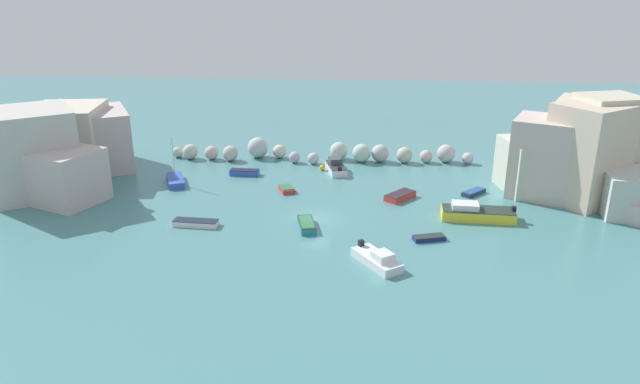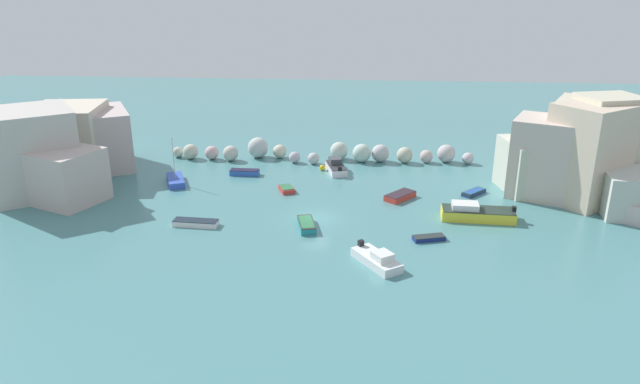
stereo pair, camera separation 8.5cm
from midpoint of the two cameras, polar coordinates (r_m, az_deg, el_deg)
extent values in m
plane|color=teal|center=(56.35, -0.34, -2.59)|extent=(160.00, 160.00, 0.00)
cube|color=beige|center=(78.17, -23.63, 3.93)|extent=(5.24, 6.91, 4.32)
cube|color=beige|center=(74.83, -23.02, 4.75)|extent=(8.61, 9.29, 7.85)
cube|color=beige|center=(65.41, -23.71, 1.48)|extent=(9.14, 8.27, 5.47)
cube|color=beige|center=(75.40, -20.59, 4.83)|extent=(10.06, 10.95, 6.97)
cube|color=beige|center=(80.20, -23.91, 3.71)|extent=(6.01, 6.29, 2.82)
cube|color=#BBB4AC|center=(68.76, -26.13, 3.52)|extent=(11.68, 11.69, 9.00)
cube|color=#BCB4B1|center=(70.49, -26.75, 3.16)|extent=(8.48, 7.61, 7.52)
cube|color=beige|center=(65.02, 24.67, 3.39)|extent=(8.93, 8.74, 10.12)
cube|color=beige|center=(67.44, 25.85, 3.98)|extent=(6.79, 6.31, 10.61)
cube|color=beige|center=(69.23, 23.95, 4.17)|extent=(8.79, 10.03, 9.51)
cube|color=beige|center=(65.35, 21.40, 3.07)|extent=(8.93, 8.22, 8.25)
cube|color=beige|center=(73.99, 26.42, 1.88)|extent=(7.39, 7.23, 2.46)
cube|color=beige|center=(66.49, 19.21, 2.39)|extent=(5.16, 7.09, 5.51)
cube|color=beige|center=(68.71, 25.18, 3.94)|extent=(8.39, 7.38, 9.67)
cube|color=#BABDB3|center=(64.63, 28.54, -0.11)|extent=(7.35, 6.72, 4.21)
sphere|color=beige|center=(77.42, -13.59, 3.79)|extent=(1.35, 1.35, 1.35)
sphere|color=beige|center=(76.29, -12.42, 3.85)|extent=(1.89, 1.89, 1.89)
sphere|color=beige|center=(75.57, -10.43, 3.77)|extent=(1.73, 1.73, 1.73)
sphere|color=beige|center=(74.58, -8.65, 3.74)|extent=(1.92, 1.92, 1.92)
sphere|color=#B7BFBC|center=(75.42, -6.01, 4.31)|extent=(2.59, 2.59, 2.59)
sphere|color=beige|center=(75.09, -3.91, 3.96)|extent=(1.72, 1.72, 1.72)
sphere|color=#B6AABA|center=(73.07, -2.45, 3.39)|extent=(1.40, 1.40, 1.40)
sphere|color=#B7BABC|center=(72.50, -0.60, 3.28)|extent=(1.42, 1.42, 1.42)
sphere|color=#B7C1B5|center=(74.32, 1.90, 4.03)|extent=(2.23, 2.23, 2.23)
sphere|color=#B4C8BD|center=(73.40, 4.10, 3.79)|extent=(2.27, 2.27, 2.27)
sphere|color=#B6B2B4|center=(73.70, 5.91, 3.77)|extent=(2.18, 2.18, 2.18)
sphere|color=#B7B7A1|center=(73.68, 8.25, 3.57)|extent=(1.96, 1.96, 1.96)
sphere|color=#C1ABA8|center=(74.20, 10.31, 3.42)|extent=(1.59, 1.59, 1.59)
sphere|color=#B7ADB1|center=(74.79, 12.18, 3.68)|extent=(2.23, 2.23, 2.23)
sphere|color=#B9ADB6|center=(74.81, 14.20, 3.19)|extent=(1.41, 1.41, 1.41)
sphere|color=gold|center=(70.14, 0.27, 2.38)|extent=(0.69, 0.69, 0.69)
cube|color=red|center=(61.74, 7.82, -0.41)|extent=(3.49, 3.71, 0.57)
cube|color=#30222B|center=(61.63, 7.83, -0.13)|extent=(3.42, 3.64, 0.06)
cube|color=blue|center=(67.64, -13.81, 1.10)|extent=(3.24, 4.68, 0.71)
cylinder|color=silver|center=(66.84, -14.00, 3.28)|extent=(0.10, 0.10, 4.67)
cube|color=#3059B6|center=(69.05, -7.30, 1.89)|extent=(3.39, 1.23, 0.61)
cube|color=#1F1A34|center=(68.94, -7.31, 2.15)|extent=(3.32, 1.20, 0.06)
cube|color=white|center=(55.89, -11.93, -2.97)|extent=(4.27, 1.51, 0.50)
cube|color=#1A2633|center=(55.78, -11.95, -2.71)|extent=(4.18, 1.48, 0.06)
cube|color=navy|center=(64.56, 14.74, -0.08)|extent=(2.87, 2.93, 0.36)
cube|color=#1A2E26|center=(64.48, 14.76, 0.10)|extent=(2.81, 2.88, 0.06)
cube|color=#234C93|center=(64.48, 14.76, 0.11)|extent=(2.44, 2.49, 0.08)
cube|color=yellow|center=(58.00, 15.11, -2.12)|extent=(6.95, 2.67, 0.98)
cube|color=#24322B|center=(57.81, 15.16, -1.65)|extent=(6.81, 2.61, 0.06)
cube|color=silver|center=(57.55, 13.96, -1.33)|extent=(2.55, 1.81, 0.62)
cube|color=black|center=(58.29, 18.36, -1.57)|extent=(0.38, 0.46, 0.50)
cube|color=white|center=(69.66, 1.61, 2.29)|extent=(2.91, 4.75, 0.79)
cube|color=#313035|center=(69.53, 1.61, 2.62)|extent=(2.85, 4.65, 0.06)
cube|color=#3F444C|center=(70.09, 1.49, 3.05)|extent=(1.67, 1.94, 0.72)
cube|color=black|center=(67.54, 1.97, 2.28)|extent=(0.52, 0.46, 0.50)
cube|color=teal|center=(54.20, -1.28, -3.23)|extent=(2.16, 3.73, 0.57)
cube|color=#2F2D29|center=(54.08, -1.28, -2.92)|extent=(2.11, 3.66, 0.06)
cube|color=#2D7047|center=(54.07, -1.28, -2.91)|extent=(1.83, 3.17, 0.08)
cube|color=red|center=(63.44, -3.22, 0.27)|extent=(2.10, 2.57, 0.45)
cube|color=#2D7047|center=(63.35, -3.22, 0.49)|extent=(1.79, 2.18, 0.08)
cube|color=silver|center=(47.80, 5.55, -6.60)|extent=(4.27, 4.97, 0.72)
cube|color=silver|center=(46.94, 6.14, -6.23)|extent=(1.99, 2.01, 0.64)
cube|color=black|center=(49.16, 4.04, -4.97)|extent=(0.57, 0.55, 0.50)
cube|color=navy|center=(52.69, 10.57, -4.43)|extent=(2.98, 1.75, 0.36)
cube|color=#272F2F|center=(52.60, 10.58, -4.23)|extent=(2.92, 1.72, 0.06)
camera|label=1|loc=(0.04, -89.96, 0.01)|focal=32.96mm
camera|label=2|loc=(0.04, 90.04, -0.01)|focal=32.96mm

